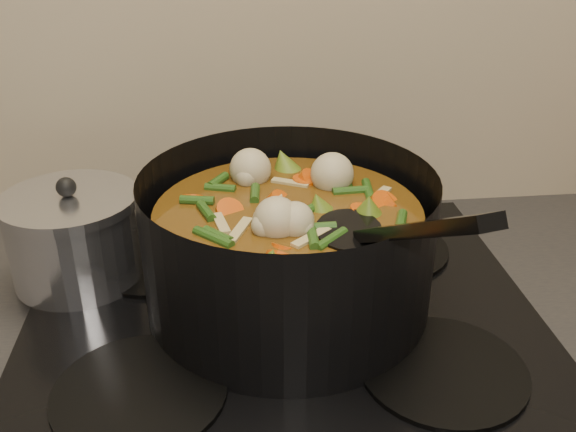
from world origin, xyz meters
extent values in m
cube|color=black|center=(0.00, 1.93, 0.89)|extent=(2.64, 0.64, 0.05)
cube|color=black|center=(0.00, 1.93, 0.92)|extent=(0.62, 0.54, 0.02)
cylinder|color=black|center=(-0.16, 1.80, 0.93)|extent=(0.18, 0.18, 0.01)
cylinder|color=black|center=(0.16, 1.80, 0.93)|extent=(0.18, 0.18, 0.01)
cylinder|color=black|center=(-0.16, 2.06, 0.93)|extent=(0.18, 0.18, 0.01)
cylinder|color=black|center=(0.16, 2.06, 0.93)|extent=(0.18, 0.18, 0.01)
cylinder|color=black|center=(0.01, 1.95, 1.02)|extent=(0.36, 0.36, 0.17)
cylinder|color=black|center=(0.01, 1.95, 0.94)|extent=(0.34, 0.34, 0.01)
cylinder|color=#613810|center=(0.01, 1.95, 1.00)|extent=(0.31, 0.31, 0.12)
cylinder|color=#C34509|center=(0.05, 1.95, 1.06)|extent=(0.03, 0.04, 0.03)
cylinder|color=#C34509|center=(0.06, 2.01, 1.06)|extent=(0.05, 0.05, 0.03)
cylinder|color=#C34509|center=(-0.03, 2.06, 1.06)|extent=(0.05, 0.05, 0.03)
cylinder|color=#C34509|center=(-0.05, 1.97, 1.06)|extent=(0.04, 0.04, 0.03)
cylinder|color=#C34509|center=(-0.07, 1.89, 1.06)|extent=(0.04, 0.04, 0.03)
cylinder|color=#C34509|center=(0.01, 1.90, 1.06)|extent=(0.05, 0.05, 0.03)
cylinder|color=#C34509|center=(0.07, 1.90, 1.06)|extent=(0.04, 0.04, 0.03)
cylinder|color=#C34509|center=(0.12, 1.98, 1.06)|extent=(0.04, 0.04, 0.03)
cylinder|color=#C34509|center=(0.03, 2.01, 1.06)|extent=(0.05, 0.05, 0.03)
cylinder|color=#C34509|center=(-0.05, 2.03, 1.06)|extent=(0.05, 0.05, 0.03)
cylinder|color=#C34509|center=(-0.04, 1.95, 1.06)|extent=(0.04, 0.03, 0.03)
sphere|color=#C3B489|center=(0.08, 1.95, 1.07)|extent=(0.05, 0.05, 0.05)
sphere|color=#C3B489|center=(-0.02, 2.01, 1.07)|extent=(0.05, 0.05, 0.05)
sphere|color=#C3B489|center=(-0.04, 1.90, 1.07)|extent=(0.05, 0.05, 0.05)
sphere|color=#C3B489|center=(0.07, 1.91, 1.07)|extent=(0.05, 0.05, 0.05)
cone|color=olive|center=(-0.04, 1.86, 1.07)|extent=(0.05, 0.05, 0.04)
cone|color=olive|center=(0.09, 1.89, 1.07)|extent=(0.05, 0.05, 0.04)
cone|color=olive|center=(0.08, 2.02, 1.07)|extent=(0.05, 0.05, 0.04)
cone|color=olive|center=(-0.05, 2.02, 1.07)|extent=(0.05, 0.05, 0.04)
cone|color=olive|center=(-0.08, 1.90, 1.07)|extent=(0.05, 0.05, 0.04)
cone|color=olive|center=(0.04, 1.85, 1.07)|extent=(0.05, 0.05, 0.04)
cylinder|color=#2C5017|center=(0.05, 1.98, 1.06)|extent=(0.01, 0.05, 0.01)
cylinder|color=#2C5017|center=(0.01, 2.06, 1.06)|extent=(0.04, 0.04, 0.01)
cylinder|color=#2C5017|center=(-0.06, 2.01, 1.06)|extent=(0.05, 0.02, 0.01)
cylinder|color=#2C5017|center=(-0.07, 1.95, 1.06)|extent=(0.03, 0.05, 0.01)
cylinder|color=#2C5017|center=(-0.03, 1.91, 1.06)|extent=(0.03, 0.05, 0.01)
cylinder|color=#2C5017|center=(0.01, 1.83, 1.06)|extent=(0.05, 0.02, 0.01)
cylinder|color=#2C5017|center=(0.08, 1.88, 1.06)|extent=(0.04, 0.04, 0.01)
cylinder|color=#2C5017|center=(0.08, 1.95, 1.06)|extent=(0.01, 0.05, 0.01)
cylinder|color=#2C5017|center=(0.04, 1.98, 1.06)|extent=(0.04, 0.04, 0.01)
cylinder|color=#2C5017|center=(0.00, 2.06, 1.06)|extent=(0.05, 0.02, 0.01)
cylinder|color=#2C5017|center=(-0.06, 2.01, 1.06)|extent=(0.03, 0.05, 0.01)
cylinder|color=#2C5017|center=(-0.07, 1.94, 1.06)|extent=(0.03, 0.05, 0.01)
cylinder|color=#2C5017|center=(-0.03, 1.91, 1.06)|extent=(0.05, 0.02, 0.01)
cylinder|color=#2C5017|center=(0.01, 1.83, 1.06)|extent=(0.04, 0.04, 0.01)
cylinder|color=#2C5017|center=(0.08, 1.88, 1.06)|extent=(0.01, 0.05, 0.01)
cube|color=tan|center=(-0.07, 1.97, 1.06)|extent=(0.05, 0.01, 0.00)
cube|color=tan|center=(-0.03, 1.87, 1.06)|extent=(0.02, 0.05, 0.00)
cube|color=tan|center=(0.08, 1.90, 1.06)|extent=(0.05, 0.04, 0.00)
cube|color=tan|center=(0.07, 2.01, 1.06)|extent=(0.04, 0.04, 0.00)
cube|color=tan|center=(-0.04, 2.01, 1.06)|extent=(0.03, 0.05, 0.00)
cube|color=tan|center=(-0.07, 1.91, 1.06)|extent=(0.05, 0.02, 0.00)
ellipsoid|color=black|center=(0.07, 1.89, 1.06)|extent=(0.09, 0.11, 0.01)
cube|color=black|center=(0.11, 1.77, 1.12)|extent=(0.07, 0.21, 0.13)
cylinder|color=silver|center=(-0.26, 2.04, 0.98)|extent=(0.17, 0.17, 0.11)
cylinder|color=silver|center=(-0.26, 2.04, 1.04)|extent=(0.17, 0.17, 0.01)
sphere|color=black|center=(-0.26, 2.04, 1.06)|extent=(0.03, 0.03, 0.03)
camera|label=1|loc=(-0.06, 1.29, 1.39)|focal=40.00mm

